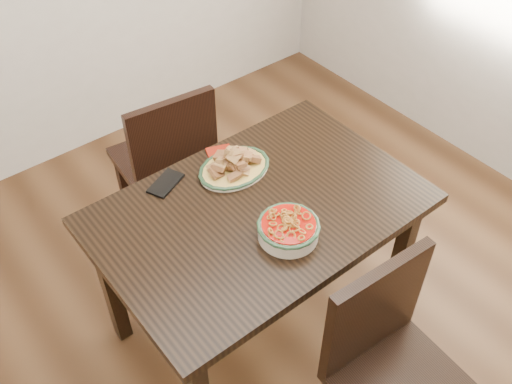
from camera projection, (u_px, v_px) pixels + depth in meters
floor at (270, 323)px, 2.65m from camera, size 3.50×3.50×0.00m
dining_table at (259, 224)px, 2.22m from camera, size 1.23×0.82×0.75m
chair_far at (168, 158)px, 2.74m from camera, size 0.46×0.46×0.89m
chair_near at (389, 360)px, 1.97m from camera, size 0.45×0.45×0.89m
fish_plate at (234, 162)px, 2.27m from camera, size 0.30×0.24×0.11m
noodle_bowl at (288, 228)px, 2.02m from camera, size 0.23×0.23×0.08m
smartphone at (166, 183)px, 2.24m from camera, size 0.17×0.14×0.01m
napkin at (220, 153)px, 2.37m from camera, size 0.13×0.12×0.01m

